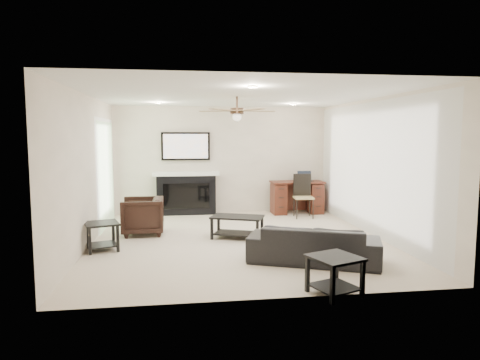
{
  "coord_description": "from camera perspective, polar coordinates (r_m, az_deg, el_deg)",
  "views": [
    {
      "loc": [
        -0.99,
        -7.3,
        1.84
      ],
      "look_at": [
        0.05,
        0.09,
        1.05
      ],
      "focal_mm": 32.0,
      "sensor_mm": 36.0,
      "label": 1
    }
  ],
  "objects": [
    {
      "name": "end_table_left",
      "position": [
        7.23,
        -17.93,
        -7.17
      ],
      "size": [
        0.63,
        0.63,
        0.45
      ],
      "primitive_type": "cube",
      "rotation": [
        0.0,
        0.0,
        0.31
      ],
      "color": "black",
      "rests_on": "ground"
    },
    {
      "name": "coffee_table",
      "position": [
        7.68,
        -0.37,
        -6.3
      ],
      "size": [
        1.02,
        0.8,
        0.4
      ],
      "primitive_type": "cube",
      "rotation": [
        0.0,
        0.0,
        -0.38
      ],
      "color": "black",
      "rests_on": "ground"
    },
    {
      "name": "desk_chair",
      "position": [
        9.61,
        8.47,
        -2.14
      ],
      "size": [
        0.46,
        0.48,
        0.97
      ],
      "primitive_type": "cube",
      "rotation": [
        0.0,
        0.0,
        -0.09
      ],
      "color": "black",
      "rests_on": "ground"
    },
    {
      "name": "armchair",
      "position": [
        8.15,
        -12.86,
        -4.69
      ],
      "size": [
        0.77,
        0.75,
        0.69
      ],
      "primitive_type": "imported",
      "rotation": [
        0.0,
        0.0,
        -1.55
      ],
      "color": "black",
      "rests_on": "ground"
    },
    {
      "name": "desk",
      "position": [
        10.15,
        7.59,
        -2.3
      ],
      "size": [
        1.22,
        0.56,
        0.76
      ],
      "primitive_type": "cube",
      "color": "#3B1A0E",
      "rests_on": "ground"
    },
    {
      "name": "room_shell",
      "position": [
        7.48,
        1.05,
        4.84
      ],
      "size": [
        5.5,
        5.54,
        2.52
      ],
      "color": "beige",
      "rests_on": "ground"
    },
    {
      "name": "sofa",
      "position": [
        6.33,
        9.79,
        -8.39
      ],
      "size": [
        2.0,
        1.37,
        0.54
      ],
      "primitive_type": "imported",
      "rotation": [
        0.0,
        0.0,
        2.76
      ],
      "color": "black",
      "rests_on": "ground"
    },
    {
      "name": "laptop",
      "position": [
        10.13,
        8.74,
        0.49
      ],
      "size": [
        0.33,
        0.24,
        0.23
      ],
      "primitive_type": "cube",
      "color": "black",
      "rests_on": "desk"
    },
    {
      "name": "end_table_near",
      "position": [
        5.16,
        12.49,
        -12.32
      ],
      "size": [
        0.67,
        0.67,
        0.45
      ],
      "primitive_type": "cube",
      "rotation": [
        0.0,
        0.0,
        0.36
      ],
      "color": "black",
      "rests_on": "ground"
    },
    {
      "name": "fireplace_unit",
      "position": [
        9.92,
        -7.2,
        0.86
      ],
      "size": [
        1.52,
        0.34,
        1.91
      ],
      "primitive_type": "cube",
      "color": "black",
      "rests_on": "ground"
    }
  ]
}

